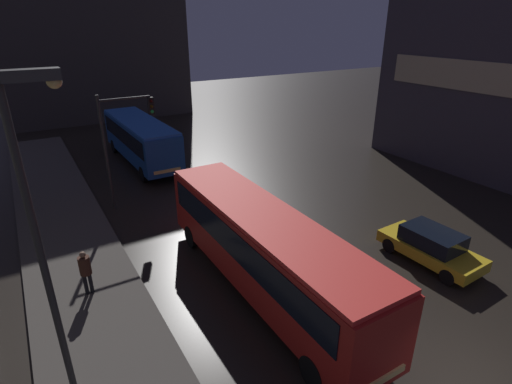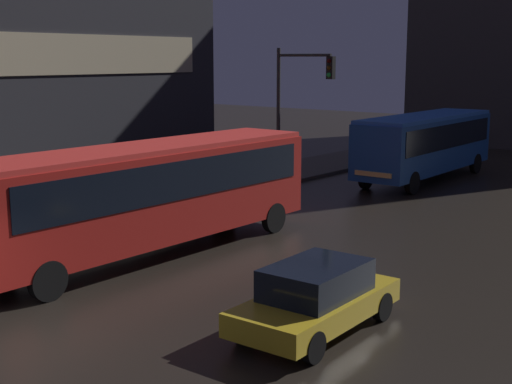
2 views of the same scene
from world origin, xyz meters
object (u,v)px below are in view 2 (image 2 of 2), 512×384
bus_far (425,140)px  traffic_light_main (297,97)px  bus_near (152,188)px  car_taxi (316,297)px  pedestrian_near (107,180)px

bus_far → traffic_light_main: (-2.67, -6.71, 2.20)m
bus_near → car_taxi: bus_near is taller
car_taxi → traffic_light_main: size_ratio=0.70×
bus_near → pedestrian_near: size_ratio=6.57×
bus_near → bus_far: (0.43, 17.01, -0.09)m
bus_near → bus_far: size_ratio=1.16×
bus_far → pedestrian_near: bearing=65.1°
bus_far → bus_near: bearing=87.4°
bus_far → pedestrian_near: 15.30m
bus_far → traffic_light_main: 7.55m
bus_near → pedestrian_near: bus_near is taller
bus_near → traffic_light_main: 10.74m
car_taxi → pedestrian_near: pedestrian_near is taller
car_taxi → pedestrian_near: bearing=-23.0°
bus_far → traffic_light_main: traffic_light_main is taller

